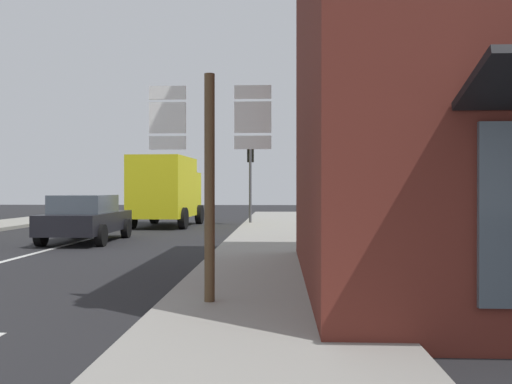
# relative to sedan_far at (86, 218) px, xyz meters

# --- Properties ---
(ground_plane) EXTENTS (80.00, 80.00, 0.00)m
(ground_plane) POSITION_rel_sedan_far_xyz_m (-0.23, -0.50, -0.76)
(ground_plane) COLOR #232326
(sidewalk_right) EXTENTS (2.99, 44.00, 0.14)m
(sidewalk_right) POSITION_rel_sedan_far_xyz_m (5.91, -2.50, -0.69)
(sidewalk_right) COLOR gray
(sidewalk_right) RESTS_ON ground
(lane_centre_stripe) EXTENTS (0.16, 12.00, 0.01)m
(lane_centre_stripe) POSITION_rel_sedan_far_xyz_m (-0.23, -4.50, -0.75)
(lane_centre_stripe) COLOR silver
(lane_centre_stripe) RESTS_ON ground
(sedan_far) EXTENTS (2.04, 4.24, 1.47)m
(sedan_far) POSITION_rel_sedan_far_xyz_m (0.00, 0.00, 0.00)
(sedan_far) COLOR black
(sedan_far) RESTS_ON ground
(delivery_truck) EXTENTS (2.69, 5.10, 3.05)m
(delivery_truck) POSITION_rel_sedan_far_xyz_m (1.03, 6.97, 0.89)
(delivery_truck) COLOR yellow
(delivery_truck) RESTS_ON ground
(route_sign_post) EXTENTS (1.66, 0.14, 3.20)m
(route_sign_post) POSITION_rel_sedan_far_xyz_m (5.10, -9.21, 1.15)
(route_sign_post) COLOR brown
(route_sign_post) RESTS_ON ground
(traffic_light_far_right) EXTENTS (0.30, 0.49, 3.79)m
(traffic_light_far_right) POSITION_rel_sedan_far_xyz_m (4.72, 7.89, 2.05)
(traffic_light_far_right) COLOR #47474C
(traffic_light_far_right) RESTS_ON ground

